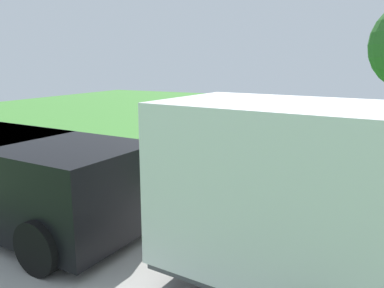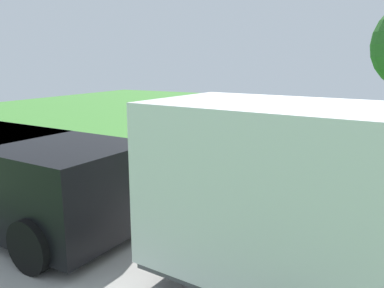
{
  "view_description": "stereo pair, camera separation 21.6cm",
  "coord_description": "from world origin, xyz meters",
  "px_view_note": "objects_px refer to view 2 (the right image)",
  "views": [
    {
      "loc": [
        -4.51,
        11.42,
        2.78
      ],
      "look_at": [
        0.14,
        2.35,
        0.6
      ],
      "focal_mm": 36.21,
      "sensor_mm": 36.0,
      "label": 1
    },
    {
      "loc": [
        -4.7,
        11.32,
        2.78
      ],
      "look_at": [
        0.14,
        2.35,
        0.6
      ],
      "focal_mm": 36.21,
      "sensor_mm": 36.0,
      "label": 2
    }
  ],
  "objects_px": {
    "van_dark": "(11,171)",
    "parasol_pink_1": "(208,135)",
    "parasol_yellow_0": "(267,147)",
    "box_trailer_white": "(293,196)",
    "parasol_teal_0": "(230,134)",
    "parasol_blue_0": "(179,152)",
    "parasol_orange_0": "(236,142)",
    "parasol_blue_2": "(365,134)",
    "parasol_orange_2": "(180,136)",
    "park_bench": "(312,178)",
    "parasol_orange_1": "(353,173)",
    "parasol_pink_0": "(158,129)"
  },
  "relations": [
    {
      "from": "van_dark",
      "to": "parasol_pink_1",
      "type": "bearing_deg",
      "value": -91.75
    },
    {
      "from": "parasol_yellow_0",
      "to": "parasol_pink_1",
      "type": "distance_m",
      "value": 2.98
    },
    {
      "from": "box_trailer_white",
      "to": "parasol_teal_0",
      "type": "distance_m",
      "value": 9.33
    },
    {
      "from": "parasol_blue_0",
      "to": "parasol_teal_0",
      "type": "relative_size",
      "value": 1.11
    },
    {
      "from": "parasol_teal_0",
      "to": "parasol_pink_1",
      "type": "height_order",
      "value": "parasol_pink_1"
    },
    {
      "from": "parasol_orange_0",
      "to": "parasol_blue_2",
      "type": "distance_m",
      "value": 4.81
    },
    {
      "from": "parasol_orange_0",
      "to": "parasol_orange_2",
      "type": "bearing_deg",
      "value": -8.74
    },
    {
      "from": "parasol_pink_1",
      "to": "parasol_orange_2",
      "type": "xyz_separation_m",
      "value": [
        0.95,
        0.21,
        -0.08
      ]
    },
    {
      "from": "parasol_blue_0",
      "to": "parasol_orange_2",
      "type": "xyz_separation_m",
      "value": [
        1.34,
        -2.42,
        -0.07
      ]
    },
    {
      "from": "parasol_teal_0",
      "to": "parasol_pink_1",
      "type": "relative_size",
      "value": 0.77
    },
    {
      "from": "van_dark",
      "to": "parasol_pink_1",
      "type": "xyz_separation_m",
      "value": [
        -0.22,
        -7.34,
        -0.55
      ]
    },
    {
      "from": "box_trailer_white",
      "to": "park_bench",
      "type": "distance_m",
      "value": 3.79
    },
    {
      "from": "parasol_orange_1",
      "to": "parasol_yellow_0",
      "type": "bearing_deg",
      "value": -22.63
    },
    {
      "from": "parasol_pink_0",
      "to": "parasol_pink_1",
      "type": "distance_m",
      "value": 2.35
    },
    {
      "from": "van_dark",
      "to": "parasol_blue_0",
      "type": "bearing_deg",
      "value": -97.46
    },
    {
      "from": "parasol_yellow_0",
      "to": "parasol_teal_0",
      "type": "distance_m",
      "value": 3.18
    },
    {
      "from": "park_bench",
      "to": "parasol_pink_1",
      "type": "height_order",
      "value": "park_bench"
    },
    {
      "from": "parasol_blue_0",
      "to": "parasol_blue_2",
      "type": "distance_m",
      "value": 6.93
    },
    {
      "from": "parasol_pink_1",
      "to": "parasol_orange_2",
      "type": "bearing_deg",
      "value": 12.42
    },
    {
      "from": "parasol_pink_0",
      "to": "parasol_orange_2",
      "type": "bearing_deg",
      "value": 153.22
    },
    {
      "from": "van_dark",
      "to": "parasol_orange_1",
      "type": "bearing_deg",
      "value": -136.33
    },
    {
      "from": "parasol_pink_1",
      "to": "parasol_blue_0",
      "type": "bearing_deg",
      "value": 98.5
    },
    {
      "from": "parasol_yellow_0",
      "to": "parasol_orange_2",
      "type": "distance_m",
      "value": 3.75
    },
    {
      "from": "parasol_orange_0",
      "to": "box_trailer_white",
      "type": "bearing_deg",
      "value": 116.6
    },
    {
      "from": "box_trailer_white",
      "to": "parasol_teal_0",
      "type": "height_order",
      "value": "box_trailer_white"
    },
    {
      "from": "box_trailer_white",
      "to": "parasol_pink_1",
      "type": "distance_m",
      "value": 8.82
    },
    {
      "from": "parasol_orange_0",
      "to": "parasol_yellow_0",
      "type": "bearing_deg",
      "value": 142.86
    },
    {
      "from": "park_bench",
      "to": "parasol_orange_1",
      "type": "relative_size",
      "value": 2.01
    },
    {
      "from": "parasol_pink_0",
      "to": "parasol_pink_1",
      "type": "relative_size",
      "value": 0.75
    },
    {
      "from": "van_dark",
      "to": "park_bench",
      "type": "height_order",
      "value": "van_dark"
    },
    {
      "from": "parasol_pink_1",
      "to": "parasol_pink_0",
      "type": "bearing_deg",
      "value": -11.63
    },
    {
      "from": "van_dark",
      "to": "parasol_orange_0",
      "type": "distance_m",
      "value": 6.97
    },
    {
      "from": "box_trailer_white",
      "to": "parasol_pink_0",
      "type": "height_order",
      "value": "box_trailer_white"
    },
    {
      "from": "parasol_pink_0",
      "to": "parasol_blue_0",
      "type": "height_order",
      "value": "parasol_blue_0"
    },
    {
      "from": "park_bench",
      "to": "parasol_blue_0",
      "type": "bearing_deg",
      "value": -16.56
    },
    {
      "from": "parasol_teal_0",
      "to": "parasol_blue_2",
      "type": "bearing_deg",
      "value": -154.71
    },
    {
      "from": "park_bench",
      "to": "van_dark",
      "type": "bearing_deg",
      "value": 39.03
    },
    {
      "from": "parasol_pink_0",
      "to": "parasol_blue_0",
      "type": "relative_size",
      "value": 0.87
    },
    {
      "from": "box_trailer_white",
      "to": "parasol_orange_2",
      "type": "xyz_separation_m",
      "value": [
        5.62,
        -7.21,
        -1.05
      ]
    },
    {
      "from": "park_bench",
      "to": "parasol_yellow_0",
      "type": "bearing_deg",
      "value": -53.39
    },
    {
      "from": "parasol_blue_2",
      "to": "parasol_orange_1",
      "type": "xyz_separation_m",
      "value": [
        -0.19,
        5.33,
        -0.0
      ]
    },
    {
      "from": "parasol_orange_2",
      "to": "parasol_pink_1",
      "type": "bearing_deg",
      "value": -167.58
    },
    {
      "from": "park_bench",
      "to": "parasol_yellow_0",
      "type": "xyz_separation_m",
      "value": [
        1.65,
        -2.22,
        0.03
      ]
    },
    {
      "from": "van_dark",
      "to": "parasol_orange_2",
      "type": "relative_size",
      "value": 6.95
    },
    {
      "from": "parasol_blue_2",
      "to": "parasol_yellow_0",
      "type": "bearing_deg",
      "value": 64.22
    },
    {
      "from": "parasol_pink_0",
      "to": "parasol_orange_1",
      "type": "height_order",
      "value": "parasol_orange_1"
    },
    {
      "from": "box_trailer_white",
      "to": "parasol_orange_2",
      "type": "distance_m",
      "value": 9.2
    },
    {
      "from": "parasol_yellow_0",
      "to": "parasol_pink_0",
      "type": "height_order",
      "value": "parasol_yellow_0"
    },
    {
      "from": "van_dark",
      "to": "box_trailer_white",
      "type": "relative_size",
      "value": 1.4
    },
    {
      "from": "van_dark",
      "to": "parasol_pink_0",
      "type": "relative_size",
      "value": 7.59
    }
  ]
}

